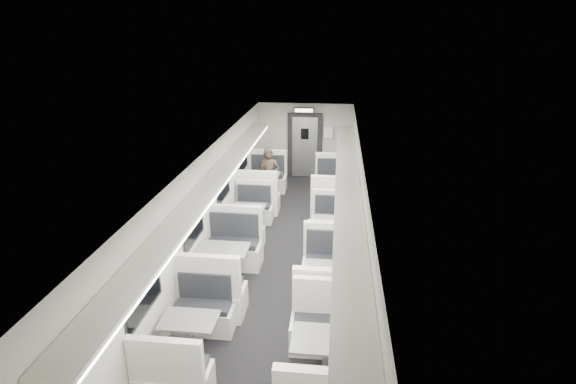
% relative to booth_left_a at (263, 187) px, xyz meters
% --- Properties ---
extents(room, '(3.24, 12.24, 2.64)m').
position_rel_booth_left_a_xyz_m(room, '(1.00, -3.63, 0.79)').
color(room, black).
rests_on(room, ground).
extents(booth_left_a, '(1.12, 2.27, 1.21)m').
position_rel_booth_left_a_xyz_m(booth_left_a, '(0.00, 0.00, 0.00)').
color(booth_left_a, silver).
rests_on(booth_left_a, room).
extents(booth_left_b, '(0.96, 1.94, 1.04)m').
position_rel_booth_left_a_xyz_m(booth_left_b, '(0.00, -2.16, -0.06)').
color(booth_left_b, silver).
rests_on(booth_left_b, room).
extents(booth_left_c, '(1.14, 2.31, 1.24)m').
position_rel_booth_left_a_xyz_m(booth_left_c, '(0.00, -4.55, 0.01)').
color(booth_left_c, silver).
rests_on(booth_left_c, room).
extents(booth_left_d, '(0.98, 1.98, 1.06)m').
position_rel_booth_left_a_xyz_m(booth_left_d, '(0.00, -6.54, -0.05)').
color(booth_left_d, silver).
rests_on(booth_left_d, room).
extents(booth_right_a, '(1.14, 2.31, 1.23)m').
position_rel_booth_left_a_xyz_m(booth_right_a, '(2.00, -0.27, 0.01)').
color(booth_right_a, silver).
rests_on(booth_right_a, room).
extents(booth_right_b, '(0.97, 1.98, 1.06)m').
position_rel_booth_left_a_xyz_m(booth_right_b, '(2.00, -2.73, -0.05)').
color(booth_right_b, silver).
rests_on(booth_right_b, room).
extents(booth_right_c, '(1.08, 2.18, 1.17)m').
position_rel_booth_left_a_xyz_m(booth_right_c, '(2.00, -4.97, -0.01)').
color(booth_right_c, silver).
rests_on(booth_right_c, room).
extents(booth_right_d, '(1.13, 2.30, 1.23)m').
position_rel_booth_left_a_xyz_m(booth_right_d, '(2.00, -6.89, 0.01)').
color(booth_right_d, silver).
rests_on(booth_right_d, room).
extents(passenger, '(0.60, 0.41, 1.58)m').
position_rel_booth_left_a_xyz_m(passenger, '(0.21, -0.20, 0.38)').
color(passenger, black).
rests_on(passenger, room).
extents(window_a, '(0.02, 1.18, 0.84)m').
position_rel_booth_left_a_xyz_m(window_a, '(-0.49, -0.23, 0.94)').
color(window_a, black).
rests_on(window_a, room).
extents(window_b, '(0.02, 1.18, 0.84)m').
position_rel_booth_left_a_xyz_m(window_b, '(-0.49, -2.43, 0.94)').
color(window_b, black).
rests_on(window_b, room).
extents(window_c, '(0.02, 1.18, 0.84)m').
position_rel_booth_left_a_xyz_m(window_c, '(-0.49, -4.63, 0.94)').
color(window_c, black).
rests_on(window_c, room).
extents(window_d, '(0.02, 1.18, 0.84)m').
position_rel_booth_left_a_xyz_m(window_d, '(-0.49, -6.83, 0.94)').
color(window_d, black).
rests_on(window_d, room).
extents(luggage_rack_left, '(0.46, 10.40, 0.09)m').
position_rel_booth_left_a_xyz_m(luggage_rack_left, '(-0.24, -3.93, 1.51)').
color(luggage_rack_left, silver).
rests_on(luggage_rack_left, room).
extents(luggage_rack_right, '(0.46, 10.40, 0.09)m').
position_rel_booth_left_a_xyz_m(luggage_rack_right, '(2.24, -3.93, 1.51)').
color(luggage_rack_right, silver).
rests_on(luggage_rack_right, room).
extents(vestibule_door, '(1.10, 0.13, 2.10)m').
position_rel_booth_left_a_xyz_m(vestibule_door, '(1.00, 2.30, 0.63)').
color(vestibule_door, black).
rests_on(vestibule_door, room).
extents(exit_sign, '(0.62, 0.12, 0.16)m').
position_rel_booth_left_a_xyz_m(exit_sign, '(1.00, 1.81, 1.87)').
color(exit_sign, black).
rests_on(exit_sign, room).
extents(wall_notice, '(0.32, 0.02, 0.40)m').
position_rel_booth_left_a_xyz_m(wall_notice, '(1.75, 2.29, 1.09)').
color(wall_notice, white).
rests_on(wall_notice, room).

